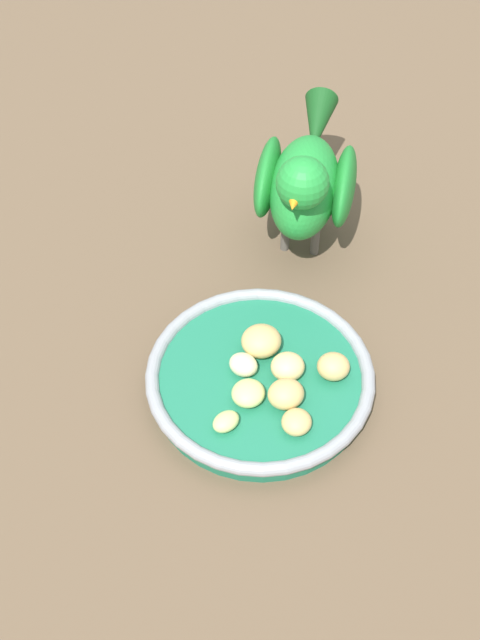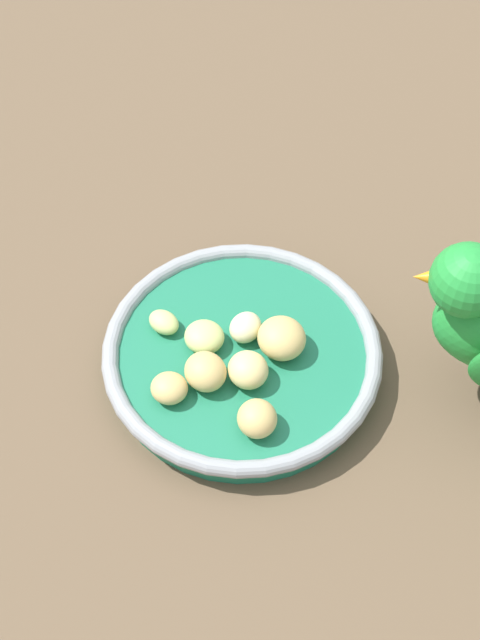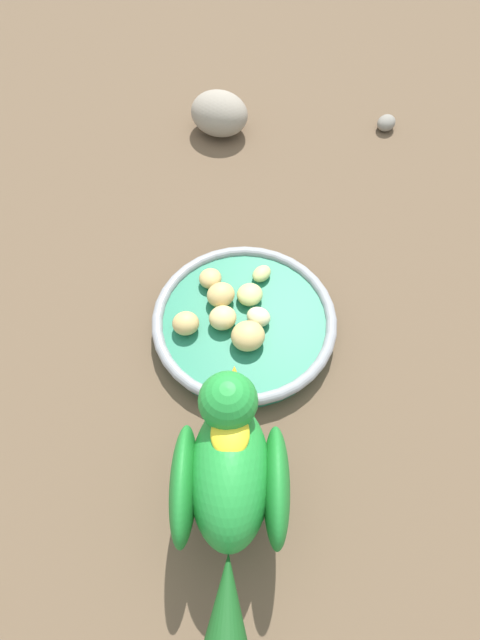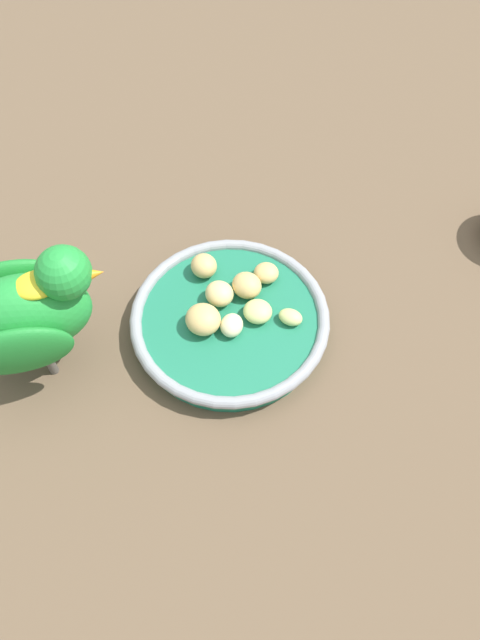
# 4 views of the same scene
# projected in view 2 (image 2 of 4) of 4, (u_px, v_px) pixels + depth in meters

# --- Properties ---
(ground_plane) EXTENTS (4.00, 4.00, 0.00)m
(ground_plane) POSITION_uv_depth(u_px,v_px,m) (268.00, 356.00, 0.73)
(ground_plane) COLOR brown
(feeding_bowl) EXTENTS (0.21, 0.21, 0.03)m
(feeding_bowl) POSITION_uv_depth(u_px,v_px,m) (242.00, 357.00, 0.71)
(feeding_bowl) COLOR #1E7251
(feeding_bowl) RESTS_ON ground_plane
(apple_piece_0) EXTENTS (0.04, 0.04, 0.02)m
(apple_piece_0) POSITION_uv_depth(u_px,v_px,m) (204.00, 337.00, 0.70)
(apple_piece_0) COLOR #C6D17A
(apple_piece_0) RESTS_ON feeding_bowl
(apple_piece_1) EXTENTS (0.04, 0.04, 0.02)m
(apple_piece_1) POSITION_uv_depth(u_px,v_px,m) (257.00, 419.00, 0.66)
(apple_piece_1) COLOR tan
(apple_piece_1) RESTS_ON feeding_bowl
(apple_piece_2) EXTENTS (0.04, 0.04, 0.02)m
(apple_piece_2) POSITION_uv_depth(u_px,v_px,m) (205.00, 372.00, 0.68)
(apple_piece_2) COLOR tan
(apple_piece_2) RESTS_ON feeding_bowl
(apple_piece_3) EXTENTS (0.05, 0.05, 0.03)m
(apple_piece_3) POSITION_uv_depth(u_px,v_px,m) (282.00, 338.00, 0.70)
(apple_piece_3) COLOR tan
(apple_piece_3) RESTS_ON feeding_bowl
(apple_piece_4) EXTENTS (0.03, 0.03, 0.02)m
(apple_piece_4) POSITION_uv_depth(u_px,v_px,m) (246.00, 326.00, 0.71)
(apple_piece_4) COLOR beige
(apple_piece_4) RESTS_ON feeding_bowl
(apple_piece_5) EXTENTS (0.04, 0.04, 0.02)m
(apple_piece_5) POSITION_uv_depth(u_px,v_px,m) (248.00, 370.00, 0.68)
(apple_piece_5) COLOR #E5C67F
(apple_piece_5) RESTS_ON feeding_bowl
(apple_piece_6) EXTENTS (0.03, 0.03, 0.01)m
(apple_piece_6) POSITION_uv_depth(u_px,v_px,m) (164.00, 322.00, 0.71)
(apple_piece_6) COLOR #C6D17A
(apple_piece_6) RESTS_ON feeding_bowl
(apple_piece_7) EXTENTS (0.03, 0.03, 0.02)m
(apple_piece_7) POSITION_uv_depth(u_px,v_px,m) (169.00, 388.00, 0.68)
(apple_piece_7) COLOR tan
(apple_piece_7) RESTS_ON feeding_bowl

